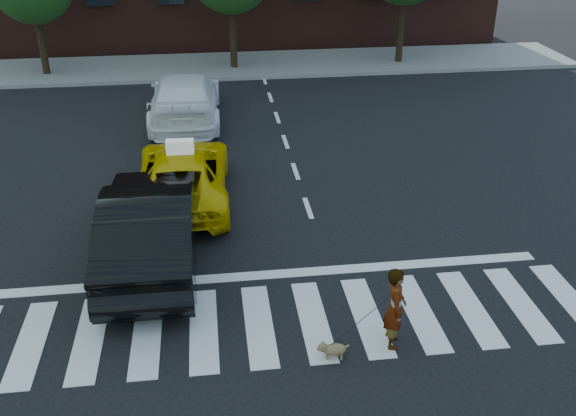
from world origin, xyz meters
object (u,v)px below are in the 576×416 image
(black_sedan, at_px, (151,224))
(white_suv, at_px, (185,98))
(woman, at_px, (395,308))
(dog, at_px, (332,349))
(taxi, at_px, (183,175))

(black_sedan, xyz_separation_m, white_suv, (0.60, 8.51, -0.07))
(woman, distance_m, dog, 1.28)
(taxi, relative_size, woman, 3.15)
(black_sedan, distance_m, woman, 5.39)
(black_sedan, relative_size, dog, 9.37)
(taxi, bearing_deg, white_suv, -88.37)
(woman, bearing_deg, taxi, 42.77)
(white_suv, height_order, dog, white_suv)
(white_suv, distance_m, woman, 12.38)
(black_sedan, height_order, white_suv, black_sedan)
(white_suv, height_order, woman, white_suv)
(taxi, distance_m, woman, 7.11)
(white_suv, bearing_deg, woman, 108.45)
(black_sedan, bearing_deg, white_suv, -93.75)
(taxi, relative_size, dog, 8.68)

